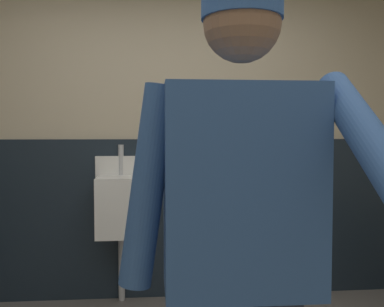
{
  "coord_description": "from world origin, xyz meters",
  "views": [
    {
      "loc": [
        -0.07,
        -1.67,
        1.34
      ],
      "look_at": [
        0.08,
        0.09,
        1.25
      ],
      "focal_mm": 39.94,
      "sensor_mm": 36.0,
      "label": 1
    }
  ],
  "objects": [
    {
      "name": "wall_back",
      "position": [
        0.0,
        1.83,
        1.43
      ],
      "size": [
        4.94,
        0.12,
        2.86
      ],
      "primitive_type": "cube",
      "color": "beige",
      "rests_on": "ground_plane"
    },
    {
      "name": "person",
      "position": [
        0.17,
        -0.52,
        1.03
      ],
      "size": [
        0.64,
        0.6,
        1.74
      ],
      "color": "#2D3342",
      "rests_on": "ground_plane"
    },
    {
      "name": "wainscot_band_back",
      "position": [
        0.0,
        1.76,
        0.64
      ],
      "size": [
        4.34,
        0.03,
        1.28
      ],
      "primitive_type": "cube",
      "color": "#19232D",
      "rests_on": "ground_plane"
    },
    {
      "name": "urinal_solo",
      "position": [
        -0.34,
        1.61,
        0.78
      ],
      "size": [
        0.4,
        0.34,
        1.24
      ],
      "color": "white",
      "rests_on": "ground_plane"
    }
  ]
}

